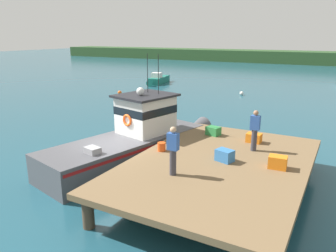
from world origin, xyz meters
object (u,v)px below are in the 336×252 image
(bait_bucket, at_px, (162,147))
(mooring_buoy_channel_marker, at_px, (149,101))
(deckhand_by_the_boat, at_px, (255,130))
(moored_boat_far_right, at_px, (158,80))
(mooring_buoy_inshore, at_px, (242,93))
(crate_stack_near_edge, at_px, (213,131))
(deckhand_further_back, at_px, (173,150))
(crate_single_by_cleat, at_px, (225,155))
(mooring_buoy_spare_mooring, at_px, (120,93))
(crate_single_far, at_px, (278,162))
(crate_stack_mid_dock, at_px, (254,138))
(main_fishing_boat, at_px, (136,139))

(bait_bucket, height_order, mooring_buoy_channel_marker, bait_bucket)
(deckhand_by_the_boat, distance_m, moored_boat_far_right, 27.36)
(deckhand_by_the_boat, height_order, mooring_buoy_inshore, deckhand_by_the_boat)
(crate_stack_near_edge, bearing_deg, moored_boat_far_right, 126.29)
(bait_bucket, bearing_deg, deckhand_further_back, -50.98)
(moored_boat_far_right, bearing_deg, crate_stack_near_edge, -53.71)
(crate_stack_near_edge, xyz_separation_m, crate_single_by_cleat, (1.54, -2.84, 0.02))
(mooring_buoy_spare_mooring, bearing_deg, crate_single_by_cleat, -43.05)
(deckhand_further_back, distance_m, mooring_buoy_inshore, 22.61)
(crate_stack_near_edge, height_order, mooring_buoy_channel_marker, crate_stack_near_edge)
(crate_single_by_cleat, bearing_deg, crate_stack_near_edge, 118.49)
(crate_single_far, xyz_separation_m, mooring_buoy_inshore, (-7.12, 19.93, -1.23))
(mooring_buoy_channel_marker, bearing_deg, moored_boat_far_right, 117.10)
(bait_bucket, distance_m, mooring_buoy_inshore, 20.54)
(deckhand_further_back, xyz_separation_m, mooring_buoy_channel_marker, (-9.73, 14.14, -1.81))
(crate_stack_near_edge, xyz_separation_m, bait_bucket, (-1.01, -2.99, -0.02))
(crate_stack_mid_dock, relative_size, deckhand_by_the_boat, 0.37)
(crate_stack_mid_dock, bearing_deg, deckhand_further_back, -107.30)
(moored_boat_far_right, height_order, mooring_buoy_inshore, moored_boat_far_right)
(crate_single_by_cleat, distance_m, mooring_buoy_spare_mooring, 21.74)
(deckhand_by_the_boat, xyz_separation_m, mooring_buoy_inshore, (-5.93, 18.54, -1.87))
(crate_single_far, height_order, mooring_buoy_channel_marker, crate_single_far)
(deckhand_further_back, relative_size, mooring_buoy_spare_mooring, 4.21)
(crate_stack_mid_dock, height_order, mooring_buoy_channel_marker, crate_stack_mid_dock)
(crate_single_by_cleat, xyz_separation_m, deckhand_by_the_boat, (0.62, 1.63, 0.64))
(crate_single_far, bearing_deg, moored_boat_far_right, 128.58)
(bait_bucket, distance_m, mooring_buoy_spare_mooring, 20.06)
(main_fishing_boat, distance_m, moored_boat_far_right, 24.88)
(bait_bucket, height_order, moored_boat_far_right, bait_bucket)
(deckhand_by_the_boat, distance_m, mooring_buoy_inshore, 19.55)
(crate_stack_mid_dock, relative_size, mooring_buoy_spare_mooring, 1.55)
(crate_single_far, relative_size, mooring_buoy_channel_marker, 1.20)
(crate_stack_near_edge, relative_size, mooring_buoy_inshore, 1.62)
(crate_stack_mid_dock, distance_m, mooring_buoy_spare_mooring, 20.30)
(deckhand_further_back, distance_m, moored_boat_far_right, 29.33)
(mooring_buoy_inshore, bearing_deg, mooring_buoy_channel_marker, -124.55)
(bait_bucket, xyz_separation_m, mooring_buoy_channel_marker, (-8.26, 12.33, -1.12))
(crate_single_far, bearing_deg, main_fishing_boat, 172.32)
(deckhand_further_back, xyz_separation_m, mooring_buoy_inshore, (-4.23, 22.13, -1.87))
(crate_stack_near_edge, height_order, mooring_buoy_inshore, crate_stack_near_edge)
(mooring_buoy_inshore, bearing_deg, crate_single_far, -70.33)
(mooring_buoy_spare_mooring, bearing_deg, bait_bucket, -48.35)
(crate_single_by_cleat, distance_m, deckhand_further_back, 2.33)
(main_fishing_boat, height_order, crate_single_by_cleat, main_fishing_boat)
(moored_boat_far_right, height_order, mooring_buoy_channel_marker, moored_boat_far_right)
(crate_stack_mid_dock, bearing_deg, mooring_buoy_inshore, 107.96)
(main_fishing_boat, bearing_deg, crate_stack_mid_dock, 17.53)
(mooring_buoy_channel_marker, bearing_deg, crate_single_far, -43.40)
(crate_stack_near_edge, height_order, bait_bucket, crate_stack_near_edge)
(moored_boat_far_right, bearing_deg, bait_bucket, -59.20)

